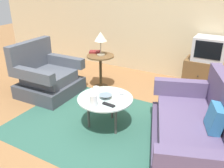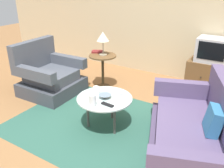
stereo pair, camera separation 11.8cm
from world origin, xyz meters
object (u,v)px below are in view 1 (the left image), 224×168
(side_table, at_px, (101,65))
(mug, at_px, (96,90))
(armchair, at_px, (47,78))
(couch, at_px, (196,134))
(tv_stand, at_px, (205,74))
(bowl, at_px, (106,96))
(tv_remote_silver, at_px, (121,92))
(tv_remote_dark, at_px, (109,105))
(table_lamp, at_px, (101,37))
(television, at_px, (210,49))
(coffee_table, at_px, (105,100))
(book, at_px, (95,52))
(vase, at_px, (94,98))

(side_table, bearing_deg, mug, -60.92)
(armchair, xyz_separation_m, couch, (2.69, -0.43, -0.00))
(tv_stand, xyz_separation_m, mug, (-1.17, -1.96, 0.22))
(bowl, distance_m, tv_remote_silver, 0.26)
(tv_remote_dark, bearing_deg, armchair, -14.14)
(bowl, xyz_separation_m, tv_remote_silver, (0.11, 0.24, -0.01))
(armchair, height_order, table_lamp, table_lamp)
(mug, bearing_deg, tv_remote_silver, 25.85)
(television, relative_size, tv_remote_silver, 3.63)
(tv_stand, xyz_separation_m, bowl, (-0.96, -2.05, 0.20))
(tv_remote_dark, bearing_deg, coffee_table, -41.89)
(coffee_table, bearing_deg, bowl, -15.68)
(coffee_table, bearing_deg, side_table, 124.73)
(coffee_table, distance_m, table_lamp, 1.44)
(couch, distance_m, tv_stand, 2.08)
(couch, height_order, tv_remote_silver, couch)
(mug, relative_size, tv_remote_dark, 0.69)
(table_lamp, bearing_deg, book, 155.51)
(armchair, height_order, bowl, armchair)
(television, distance_m, tv_remote_silver, 2.03)
(coffee_table, bearing_deg, tv_remote_dark, -47.01)
(coffee_table, xyz_separation_m, mug, (-0.20, 0.09, 0.08))
(bowl, xyz_separation_m, tv_remote_dark, (0.14, -0.16, -0.01))
(vase, distance_m, bowl, 0.27)
(couch, bearing_deg, coffee_table, 68.93)
(coffee_table, distance_m, tv_stand, 2.27)
(television, height_order, mug, television)
(side_table, height_order, vase, vase)
(tv_remote_dark, bearing_deg, tv_remote_silver, -80.27)
(tv_stand, bearing_deg, bowl, -115.13)
(side_table, distance_m, television, 2.00)
(couch, height_order, tv_remote_dark, couch)
(television, height_order, book, television)
(armchair, relative_size, coffee_table, 1.29)
(couch, relative_size, television, 3.34)
(vase, relative_size, book, 0.91)
(armchair, distance_m, book, 1.01)
(couch, bearing_deg, tv_remote_dark, 77.21)
(tv_remote_dark, relative_size, book, 0.71)
(side_table, xyz_separation_m, table_lamp, (0.01, 0.01, 0.51))
(side_table, bearing_deg, tv_stand, 29.16)
(couch, xyz_separation_m, television, (-0.25, 2.08, 0.47))
(bowl, height_order, tv_remote_dark, bowl)
(table_lamp, bearing_deg, couch, -29.58)
(couch, height_order, book, couch)
(couch, distance_m, bowl, 1.23)
(vase, relative_size, tv_remote_dark, 1.29)
(armchair, relative_size, side_table, 1.52)
(table_lamp, bearing_deg, tv_stand, 29.00)
(armchair, bearing_deg, book, 143.33)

